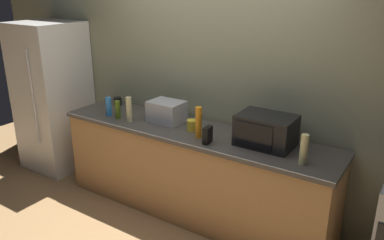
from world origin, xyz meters
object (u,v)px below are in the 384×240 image
object	(u,v)px
cordless_phone	(208,135)
microwave	(266,130)
refrigerator	(53,97)
mug_black	(118,101)
bottle_olive_oil	(118,110)
bottle_vinegar	(304,149)
toaster_oven	(167,111)
bottle_dish_soap	(199,123)
mug_yellow	(192,125)
bottle_spray_cleaner	(109,107)
bottle_hand_soap	(129,109)

from	to	relation	value
cordless_phone	microwave	bearing A→B (deg)	23.56
refrigerator	mug_black	xyz separation A→B (m)	(0.90, 0.19, 0.04)
bottle_olive_oil	mug_black	distance (m)	0.47
microwave	bottle_vinegar	world-z (taller)	microwave
toaster_oven	microwave	bearing A→B (deg)	-0.65
toaster_oven	bottle_dish_soap	bearing A→B (deg)	-20.54
mug_yellow	bottle_olive_oil	bearing A→B (deg)	-171.54
microwave	bottle_spray_cleaner	distance (m)	1.70
refrigerator	toaster_oven	bearing A→B (deg)	2.03
mug_black	mug_yellow	bearing A→B (deg)	-10.30
bottle_hand_soap	mug_yellow	world-z (taller)	bottle_hand_soap
refrigerator	microwave	bearing A→B (deg)	0.99
cordless_phone	bottle_olive_oil	world-z (taller)	bottle_olive_oil
cordless_phone	bottle_olive_oil	bearing A→B (deg)	172.56
refrigerator	mug_yellow	distance (m)	2.06
cordless_phone	mug_yellow	xyz separation A→B (m)	(-0.28, 0.17, -0.02)
bottle_dish_soap	bottle_olive_oil	distance (m)	0.98
bottle_vinegar	refrigerator	bearing A→B (deg)	177.48
refrigerator	bottle_olive_oil	bearing A→B (deg)	-6.60
bottle_vinegar	mug_yellow	world-z (taller)	bottle_vinegar
microwave	bottle_spray_cleaner	xyz separation A→B (m)	(-1.69, -0.18, -0.04)
microwave	refrigerator	bearing A→B (deg)	-179.01
microwave	bottle_vinegar	distance (m)	0.44
bottle_olive_oil	mug_black	world-z (taller)	bottle_olive_oil
microwave	toaster_oven	distance (m)	1.07
bottle_olive_oil	mug_yellow	bearing A→B (deg)	8.46
mug_yellow	mug_black	xyz separation A→B (m)	(-1.16, 0.21, -0.01)
bottle_hand_soap	bottle_spray_cleaner	bearing A→B (deg)	176.95
toaster_oven	bottle_dish_soap	world-z (taller)	bottle_dish_soap
bottle_olive_oil	mug_yellow	size ratio (longest dim) A/B	1.75
bottle_vinegar	toaster_oven	bearing A→B (deg)	172.25
bottle_dish_soap	bottle_hand_soap	size ratio (longest dim) A/B	1.14
microwave	mug_black	distance (m)	1.88
refrigerator	bottle_dish_soap	world-z (taller)	refrigerator
bottle_dish_soap	bottle_olive_oil	xyz separation A→B (m)	(-0.98, -0.01, -0.05)
bottle_hand_soap	bottle_vinegar	distance (m)	1.78
bottle_vinegar	mug_black	distance (m)	2.29
bottle_vinegar	bottle_olive_oil	bearing A→B (deg)	-179.93
refrigerator	mug_black	distance (m)	0.92
toaster_oven	cordless_phone	distance (m)	0.68
refrigerator	bottle_hand_soap	xyz separation A→B (m)	(1.39, -0.15, 0.13)
toaster_oven	bottle_hand_soap	bearing A→B (deg)	-146.81
microwave	toaster_oven	xyz separation A→B (m)	(-1.07, 0.01, -0.03)
toaster_oven	refrigerator	bearing A→B (deg)	-177.97
bottle_olive_oil	refrigerator	bearing A→B (deg)	173.40
toaster_oven	bottle_spray_cleaner	xyz separation A→B (m)	(-0.62, -0.19, -0.01)
bottle_spray_cleaner	bottle_hand_soap	bearing A→B (deg)	-3.05
bottle_olive_oil	bottle_vinegar	bearing A→B (deg)	0.07
bottle_dish_soap	bottle_hand_soap	distance (m)	0.82
bottle_hand_soap	mug_black	size ratio (longest dim) A/B	2.88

